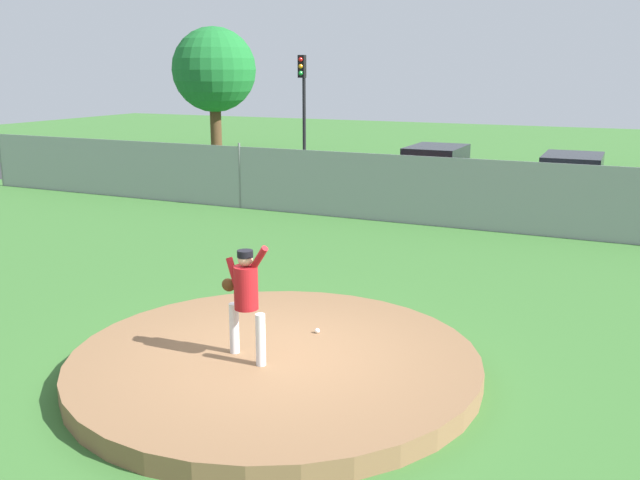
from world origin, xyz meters
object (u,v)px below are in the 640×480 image
(pitcher_youth, at_px, (245,293))
(parked_car_silver, at_px, (571,182))
(baseball, at_px, (317,331))
(parked_car_red, at_px, (435,174))
(traffic_light_near, at_px, (303,91))

(pitcher_youth, height_order, parked_car_silver, pitcher_youth)
(baseball, height_order, parked_car_silver, parked_car_silver)
(pitcher_youth, distance_m, baseball, 1.59)
(pitcher_youth, relative_size, parked_car_silver, 0.37)
(pitcher_youth, bearing_deg, baseball, 69.57)
(pitcher_youth, xyz_separation_m, parked_car_silver, (2.65, 14.59, -0.44))
(baseball, xyz_separation_m, parked_car_silver, (2.18, 13.35, 0.45))
(pitcher_youth, height_order, baseball, pitcher_youth)
(parked_car_red, bearing_deg, baseball, -81.60)
(baseball, distance_m, traffic_light_near, 20.00)
(baseball, xyz_separation_m, parked_car_red, (-1.94, 13.12, 0.48))
(baseball, distance_m, parked_car_red, 13.27)
(baseball, relative_size, parked_car_silver, 0.02)
(parked_car_red, height_order, parked_car_silver, parked_car_red)
(traffic_light_near, bearing_deg, baseball, -63.23)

